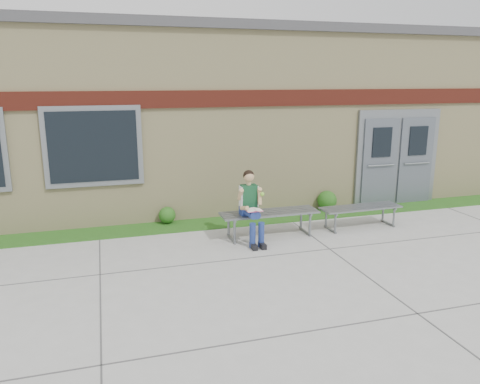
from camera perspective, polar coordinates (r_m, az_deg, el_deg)
name	(u,v)px	position (r m, az deg, el deg)	size (l,w,h in m)	color
ground	(289,266)	(7.87, 5.99, -8.90)	(80.00, 80.00, 0.00)	#9E9E99
grass_strip	(243,220)	(10.17, 0.40, -3.49)	(16.00, 0.80, 0.02)	#254612
school_building	(207,113)	(13.03, -3.99, 9.63)	(16.20, 6.22, 4.20)	beige
bench_left	(269,217)	(9.11, 3.61, -3.10)	(1.92, 0.53, 0.50)	slate
bench_right	(360,211)	(9.97, 14.47, -2.29)	(1.72, 0.52, 0.44)	slate
girl	(251,205)	(8.70, 1.35, -1.56)	(0.46, 0.77, 1.36)	navy
shrub_mid	(167,215)	(10.02, -8.87, -2.80)	(0.35, 0.35, 0.35)	#254612
shrub_east	(327,200)	(11.10, 10.56, -1.00)	(0.45, 0.45, 0.45)	#254612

